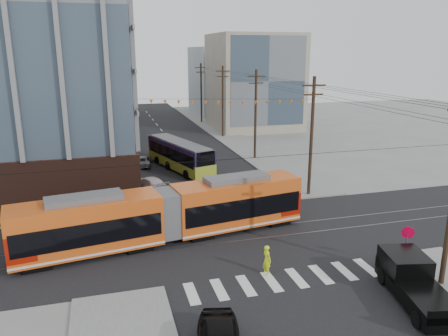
# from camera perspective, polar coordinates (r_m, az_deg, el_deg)

# --- Properties ---
(ground) EXTENTS (160.00, 160.00, 0.00)m
(ground) POSITION_cam_1_polar(r_m,az_deg,el_deg) (29.37, 5.52, -11.58)
(ground) COLOR slate
(bg_bldg_nw_near) EXTENTS (18.00, 16.00, 18.00)m
(bg_bldg_nw_near) POSITION_cam_1_polar(r_m,az_deg,el_deg) (76.85, -21.55, 10.92)
(bg_bldg_nw_near) COLOR #8C99A5
(bg_bldg_nw_near) RESTS_ON ground
(bg_bldg_ne_near) EXTENTS (14.00, 14.00, 16.00)m
(bg_bldg_ne_near) POSITION_cam_1_polar(r_m,az_deg,el_deg) (77.02, 3.89, 11.16)
(bg_bldg_ne_near) COLOR gray
(bg_bldg_ne_near) RESTS_ON ground
(bg_bldg_nw_far) EXTENTS (16.00, 18.00, 20.00)m
(bg_bldg_nw_far) POSITION_cam_1_polar(r_m,az_deg,el_deg) (96.55, -18.72, 12.39)
(bg_bldg_nw_far) COLOR gray
(bg_bldg_nw_far) RESTS_ON ground
(bg_bldg_ne_far) EXTENTS (16.00, 16.00, 14.00)m
(bg_bldg_ne_far) POSITION_cam_1_polar(r_m,az_deg,el_deg) (96.68, 0.98, 11.38)
(bg_bldg_ne_far) COLOR #8C99A5
(bg_bldg_ne_far) RESTS_ON ground
(utility_pole_far) EXTENTS (0.30, 0.30, 11.00)m
(utility_pole_far) POSITION_cam_1_polar(r_m,az_deg,el_deg) (82.80, -3.00, 9.71)
(utility_pole_far) COLOR black
(utility_pole_far) RESTS_ON ground
(streetcar) EXTENTS (20.86, 6.12, 3.98)m
(streetcar) POSITION_cam_1_polar(r_m,az_deg,el_deg) (31.22, -7.45, -5.99)
(streetcar) COLOR #D25317
(streetcar) RESTS_ON ground
(city_bus) EXTENTS (5.89, 12.04, 3.34)m
(city_bus) POSITION_cam_1_polar(r_m,az_deg,el_deg) (49.99, -5.81, 1.70)
(city_bus) COLOR #241940
(city_bus) RESTS_ON ground
(pickup_truck) EXTENTS (3.48, 6.49, 2.09)m
(pickup_truck) POSITION_cam_1_polar(r_m,az_deg,el_deg) (26.17, 24.06, -13.87)
(pickup_truck) COLOR black
(pickup_truck) RESTS_ON ground
(parked_car_silver) EXTENTS (1.72, 4.54, 1.48)m
(parked_car_silver) POSITION_cam_1_polar(r_m,az_deg,el_deg) (39.74, -8.30, -3.30)
(parked_car_silver) COLOR #A1A7AB
(parked_car_silver) RESTS_ON ground
(parked_car_white) EXTENTS (3.62, 5.23, 1.41)m
(parked_car_white) POSITION_cam_1_polar(r_m,az_deg,el_deg) (42.76, -9.69, -2.08)
(parked_car_white) COLOR silver
(parked_car_white) RESTS_ON ground
(parked_car_grey) EXTENTS (2.56, 4.62, 1.22)m
(parked_car_grey) POSITION_cam_1_polar(r_m,az_deg,el_deg) (52.31, -10.61, 0.92)
(parked_car_grey) COLOR #54575A
(parked_car_grey) RESTS_ON ground
(pedestrian) EXTENTS (0.60, 0.77, 1.87)m
(pedestrian) POSITION_cam_1_polar(r_m,az_deg,el_deg) (27.02, 5.62, -11.85)
(pedestrian) COLOR #D7F61B
(pedestrian) RESTS_ON ground
(stop_sign) EXTENTS (1.07, 1.07, 2.65)m
(stop_sign) POSITION_cam_1_polar(r_m,az_deg,el_deg) (29.52, 22.68, -9.77)
(stop_sign) COLOR #B9002A
(stop_sign) RESTS_ON ground
(jersey_barrier) EXTENTS (1.28, 3.81, 0.75)m
(jersey_barrier) POSITION_cam_1_polar(r_m,az_deg,el_deg) (44.40, 8.97, -1.85)
(jersey_barrier) COLOR gray
(jersey_barrier) RESTS_ON ground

